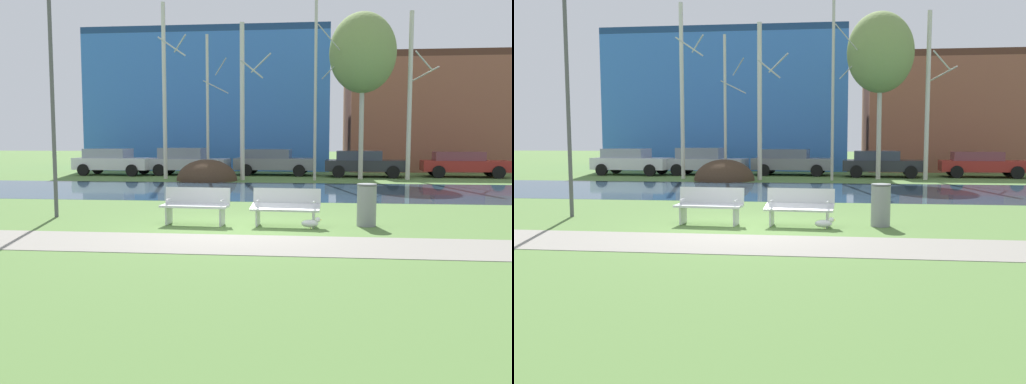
% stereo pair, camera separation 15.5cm
% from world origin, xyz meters
% --- Properties ---
extents(ground_plane, '(120.00, 120.00, 0.00)m').
position_xyz_m(ground_plane, '(0.00, 10.00, 0.00)').
color(ground_plane, '#517538').
extents(paved_path_strip, '(60.00, 2.00, 0.01)m').
position_xyz_m(paved_path_strip, '(0.00, -1.79, 0.01)').
color(paved_path_strip, gray).
rests_on(paved_path_strip, ground).
extents(river_band, '(80.00, 7.44, 0.01)m').
position_xyz_m(river_band, '(0.00, 8.97, 0.00)').
color(river_band, '#2D475B').
rests_on(river_band, ground).
extents(soil_mound, '(2.93, 2.73, 2.04)m').
position_xyz_m(soil_mound, '(-3.44, 13.73, 0.00)').
color(soil_mound, '#423021').
rests_on(soil_mound, ground).
extents(bench_left, '(1.63, 0.67, 0.87)m').
position_xyz_m(bench_left, '(-1.07, 0.54, 0.47)').
color(bench_left, silver).
rests_on(bench_left, ground).
extents(bench_right, '(1.63, 0.67, 0.87)m').
position_xyz_m(bench_right, '(1.08, 0.54, 0.47)').
color(bench_right, silver).
rests_on(bench_right, ground).
extents(trash_bin, '(0.47, 0.47, 0.99)m').
position_xyz_m(trash_bin, '(2.96, 0.75, 0.51)').
color(trash_bin, gray).
rests_on(trash_bin, ground).
extents(seagull, '(0.47, 0.17, 0.27)m').
position_xyz_m(seagull, '(1.67, 0.20, 0.13)').
color(seagull, white).
rests_on(seagull, ground).
extents(streetlamp, '(0.32, 0.32, 6.29)m').
position_xyz_m(streetlamp, '(-4.94, 1.34, 4.10)').
color(streetlamp, '#4C4C51').
rests_on(streetlamp, ground).
extents(birch_far_left, '(1.28, 2.30, 8.64)m').
position_xyz_m(birch_far_left, '(-5.72, 14.67, 4.42)').
color(birch_far_left, beige).
rests_on(birch_far_left, ground).
extents(birch_left, '(1.16, 2.07, 7.21)m').
position_xyz_m(birch_left, '(-3.70, 15.44, 3.68)').
color(birch_left, beige).
rests_on(birch_left, ground).
extents(birch_center_left, '(1.52, 2.43, 7.52)m').
position_xyz_m(birch_center_left, '(-1.76, 14.31, 3.85)').
color(birch_center_left, beige).
rests_on(birch_center_left, ground).
extents(birch_center, '(1.42, 2.47, 8.73)m').
position_xyz_m(birch_center, '(1.74, 14.43, 4.45)').
color(birch_center, '#BCB7A8').
rests_on(birch_center, ground).
extents(birch_center_right, '(3.24, 3.24, 8.12)m').
position_xyz_m(birch_center_right, '(3.97, 15.46, 6.16)').
color(birch_center_right, '#BCB7A8').
rests_on(birch_center_right, ground).
extents(birch_right, '(1.43, 2.33, 8.08)m').
position_xyz_m(birch_right, '(6.27, 15.32, 4.11)').
color(birch_right, beige).
rests_on(birch_right, ground).
extents(parked_van_nearest_white, '(4.29, 2.15, 1.46)m').
position_xyz_m(parked_van_nearest_white, '(-9.40, 17.02, 0.77)').
color(parked_van_nearest_white, silver).
rests_on(parked_van_nearest_white, ground).
extents(parked_sedan_second_silver, '(4.42, 2.26, 1.50)m').
position_xyz_m(parked_sedan_second_silver, '(-5.28, 17.43, 0.79)').
color(parked_sedan_second_silver, '#B2B5BC').
rests_on(parked_sedan_second_silver, ground).
extents(parked_hatch_third_grey, '(4.42, 2.30, 1.43)m').
position_xyz_m(parked_hatch_third_grey, '(-0.58, 17.92, 0.76)').
color(parked_hatch_third_grey, slate).
rests_on(parked_hatch_third_grey, ground).
extents(parked_wagon_fourth_dark, '(4.24, 2.22, 1.37)m').
position_xyz_m(parked_wagon_fourth_dark, '(4.25, 17.11, 0.73)').
color(parked_wagon_fourth_dark, '#282B30').
rests_on(parked_wagon_fourth_dark, ground).
extents(parked_suv_fifth_red, '(4.49, 2.21, 1.33)m').
position_xyz_m(parked_suv_fifth_red, '(9.42, 17.48, 0.72)').
color(parked_suv_fifth_red, maroon).
rests_on(parked_suv_fifth_red, ground).
extents(building_blue_store, '(15.36, 8.50, 8.85)m').
position_xyz_m(building_blue_store, '(-5.13, 25.34, 4.42)').
color(building_blue_store, '#3870C6').
rests_on(building_blue_store, ground).
extents(building_brick_low, '(12.51, 9.90, 7.15)m').
position_xyz_m(building_brick_low, '(10.06, 25.85, 3.58)').
color(building_brick_low, brown).
rests_on(building_brick_low, ground).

